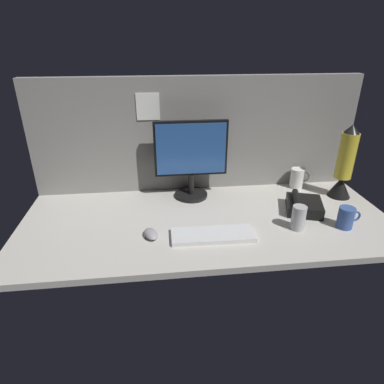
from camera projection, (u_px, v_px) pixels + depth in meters
ground_plane at (207, 220)px, 163.02cm from camera, size 180.00×80.00×3.00cm
cubicle_wall_back at (197, 135)px, 182.47cm from camera, size 180.00×5.50×62.86cm
monitor at (191, 157)px, 174.39cm from camera, size 39.00×18.00×42.46cm
keyboard at (212, 235)px, 146.18cm from camera, size 37.26×13.77×2.00cm
mouse at (151, 234)px, 145.75cm from camera, size 8.26×10.85×3.40cm
mug_steel at (299, 218)px, 150.49cm from camera, size 6.44×6.44×11.59cm
mug_ceramic_white at (297, 178)px, 192.15cm from camera, size 11.52×7.65×11.72cm
mug_ceramic_blue at (346, 218)px, 151.97cm from camera, size 10.86×7.31×10.21cm
lava_lamp at (344, 168)px, 177.02cm from camera, size 12.37×12.37×40.48cm
desk_phone at (303, 205)px, 167.18cm from camera, size 22.06×23.34×8.80cm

